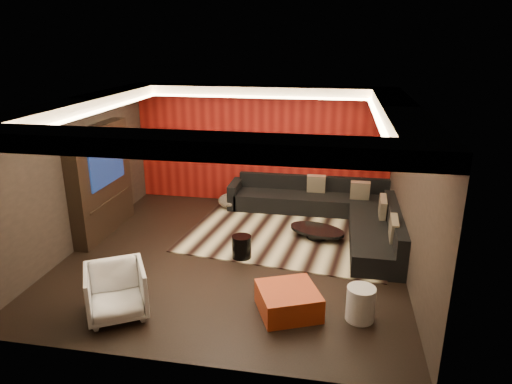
% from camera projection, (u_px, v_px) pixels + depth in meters
% --- Properties ---
extents(floor, '(6.00, 6.00, 0.02)m').
position_uv_depth(floor, '(234.00, 256.00, 8.43)').
color(floor, black).
rests_on(floor, ground).
extents(ceiling, '(6.00, 6.00, 0.02)m').
position_uv_depth(ceiling, '(232.00, 102.00, 7.52)').
color(ceiling, silver).
rests_on(ceiling, ground).
extents(wall_back, '(6.00, 0.02, 2.80)m').
position_uv_depth(wall_back, '(262.00, 145.00, 10.78)').
color(wall_back, black).
rests_on(wall_back, ground).
extents(wall_left, '(0.02, 6.00, 2.80)m').
position_uv_depth(wall_left, '(75.00, 174.00, 8.48)').
color(wall_left, black).
rests_on(wall_left, ground).
extents(wall_right, '(0.02, 6.00, 2.80)m').
position_uv_depth(wall_right, '(412.00, 193.00, 7.46)').
color(wall_right, black).
rests_on(wall_right, ground).
extents(red_feature_wall, '(5.98, 0.05, 2.78)m').
position_uv_depth(red_feature_wall, '(261.00, 145.00, 10.74)').
color(red_feature_wall, '#6B0C0A').
rests_on(red_feature_wall, ground).
extents(soffit_back, '(6.00, 0.60, 0.22)m').
position_uv_depth(soffit_back, '(260.00, 91.00, 10.07)').
color(soffit_back, silver).
rests_on(soffit_back, ground).
extents(soffit_front, '(6.00, 0.60, 0.22)m').
position_uv_depth(soffit_front, '(176.00, 145.00, 5.04)').
color(soffit_front, silver).
rests_on(soffit_front, ground).
extents(soffit_left, '(0.60, 4.80, 0.22)m').
position_uv_depth(soffit_left, '(82.00, 105.00, 8.01)').
color(soffit_left, silver).
rests_on(soffit_left, ground).
extents(soffit_right, '(0.60, 4.80, 0.22)m').
position_uv_depth(soffit_right, '(401.00, 113.00, 7.10)').
color(soffit_right, silver).
rests_on(soffit_right, ground).
extents(cove_back, '(4.80, 0.08, 0.04)m').
position_uv_depth(cove_back, '(257.00, 97.00, 9.78)').
color(cove_back, '#FFD899').
rests_on(cove_back, ground).
extents(cove_front, '(4.80, 0.08, 0.04)m').
position_uv_depth(cove_front, '(186.00, 146.00, 5.39)').
color(cove_front, '#FFD899').
rests_on(cove_front, ground).
extents(cove_left, '(0.08, 4.80, 0.04)m').
position_uv_depth(cove_left, '(101.00, 110.00, 7.98)').
color(cove_left, '#FFD899').
rests_on(cove_left, ground).
extents(cove_right, '(0.08, 4.80, 0.04)m').
position_uv_depth(cove_right, '(378.00, 119.00, 7.19)').
color(cove_right, '#FFD899').
rests_on(cove_right, ground).
extents(tv_surround, '(0.30, 2.00, 2.20)m').
position_uv_depth(tv_surround, '(101.00, 181.00, 9.11)').
color(tv_surround, black).
rests_on(tv_surround, ground).
extents(tv_screen, '(0.04, 1.30, 0.80)m').
position_uv_depth(tv_screen, '(107.00, 164.00, 8.97)').
color(tv_screen, black).
rests_on(tv_screen, ground).
extents(tv_shelf, '(0.04, 1.60, 0.04)m').
position_uv_depth(tv_shelf, '(111.00, 200.00, 9.21)').
color(tv_shelf, black).
rests_on(tv_shelf, ground).
extents(rug, '(4.34, 3.48, 0.02)m').
position_uv_depth(rug, '(289.00, 234.00, 9.32)').
color(rug, '#C5BA90').
rests_on(rug, floor).
extents(coffee_table, '(1.46, 1.46, 0.19)m').
position_uv_depth(coffee_table, '(317.00, 233.00, 9.09)').
color(coffee_table, black).
rests_on(coffee_table, rug).
extents(drum_stool, '(0.41, 0.41, 0.41)m').
position_uv_depth(drum_stool, '(242.00, 247.00, 8.24)').
color(drum_stool, black).
rests_on(drum_stool, rug).
extents(striped_pouf, '(0.64, 0.64, 0.33)m').
position_uv_depth(striped_pouf, '(231.00, 201.00, 10.69)').
color(striped_pouf, '#B5A38C').
rests_on(striped_pouf, rug).
extents(white_side_table, '(0.41, 0.41, 0.51)m').
position_uv_depth(white_side_table, '(360.00, 304.00, 6.43)').
color(white_side_table, silver).
rests_on(white_side_table, floor).
extents(orange_ottoman, '(1.08, 1.08, 0.37)m').
position_uv_depth(orange_ottoman, '(288.00, 301.00, 6.63)').
color(orange_ottoman, '#A74115').
rests_on(orange_ottoman, floor).
extents(armchair, '(1.12, 1.13, 0.76)m').
position_uv_depth(armchair, '(116.00, 291.00, 6.50)').
color(armchair, silver).
rests_on(armchair, floor).
extents(sectional_sofa, '(3.65, 3.50, 0.75)m').
position_uv_depth(sectional_sofa, '(332.00, 212.00, 9.78)').
color(sectional_sofa, black).
rests_on(sectional_sofa, floor).
extents(throw_pillows, '(1.75, 2.76, 0.50)m').
position_uv_depth(throw_pillows, '(360.00, 201.00, 9.39)').
color(throw_pillows, '#BDAB8B').
rests_on(throw_pillows, sectional_sofa).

